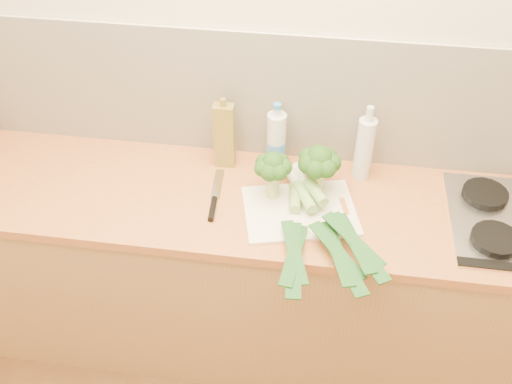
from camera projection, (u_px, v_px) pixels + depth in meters
room_shell at (265, 97)px, 2.23m from camera, size 3.50×3.50×3.50m
counter at (255, 274)px, 2.49m from camera, size 3.20×0.62×0.90m
chopping_board at (300, 211)px, 2.13m from camera, size 0.47×0.40×0.01m
broccoli_left at (273, 167)px, 2.09m from camera, size 0.14×0.14×0.20m
broccoli_right at (319, 162)px, 2.11m from camera, size 0.16×0.16×0.21m
leek_front at (295, 212)px, 2.08m from camera, size 0.12×0.65×0.04m
leek_mid at (312, 210)px, 2.06m from camera, size 0.34×0.63×0.04m
leek_back at (327, 206)px, 2.05m from camera, size 0.37×0.56×0.04m
chefs_knife at (214, 203)px, 2.16m from camera, size 0.05×0.30×0.02m
oil_tin at (224, 135)px, 2.25m from camera, size 0.08×0.05×0.31m
glass_bottle at (364, 148)px, 2.20m from camera, size 0.07×0.07×0.33m
amber_bottle at (275, 146)px, 2.27m from camera, size 0.06×0.06×0.25m
water_bottle at (276, 143)px, 2.26m from camera, size 0.08×0.08×0.28m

